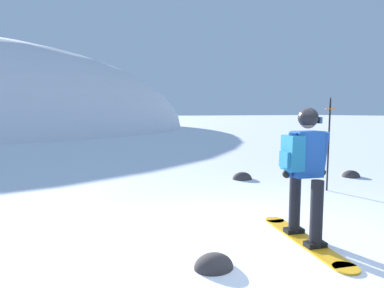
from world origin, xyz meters
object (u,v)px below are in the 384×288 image
Objects in this scene: snowboarder_main at (304,171)px; rock_dark at (242,179)px; piste_marker_near at (329,137)px; rock_mid at (351,177)px; rock_small at (214,268)px.

snowboarder_main is 3.64× the size of rock_dark.
piste_marker_near is 2.22m from rock_mid.
rock_mid reaches higher than rock_small.
piste_marker_near is 4.15× the size of rock_mid.
rock_mid is (4.11, 2.78, -0.92)m from snowboarder_main.
rock_dark is at bearing 162.80° from rock_mid.
rock_mid is at bearing 28.50° from rock_small.
rock_mid is 1.10× the size of rock_small.
piste_marker_near is at bearing -153.33° from rock_mid.
snowboarder_main is at bearing -110.63° from rock_dark.
rock_dark reaches higher than rock_mid.
rock_mid is at bearing 34.12° from snowboarder_main.
piste_marker_near is (2.40, 1.93, 0.21)m from snowboarder_main.
rock_mid is 6.23m from rock_small.
rock_small is (-1.37, -0.19, -0.92)m from snowboarder_main.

